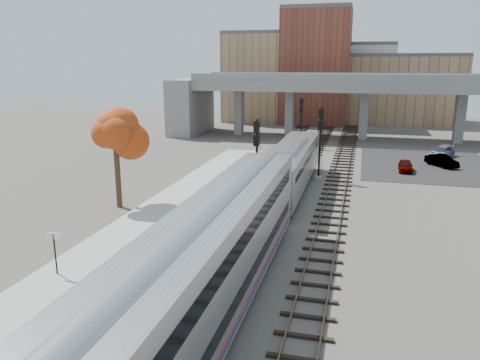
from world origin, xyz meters
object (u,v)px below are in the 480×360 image
at_px(signal_mast_far, 301,123).
at_px(tree, 115,135).
at_px(car_c, 442,152).
at_px(signal_mast_near, 257,163).
at_px(coach, 212,265).
at_px(signal_mast_mid, 320,144).
at_px(locomotive, 291,166).
at_px(car_a, 406,166).
at_px(car_b, 442,161).

height_order(signal_mast_far, tree, tree).
distance_m(signal_mast_far, car_c, 17.81).
xyz_separation_m(signal_mast_near, tree, (-10.24, -3.67, 2.39)).
bearing_deg(coach, tree, 130.68).
bearing_deg(car_c, signal_mast_mid, -103.05).
distance_m(coach, tree, 19.15).
bearing_deg(signal_mast_far, signal_mast_mid, -76.80).
bearing_deg(signal_mast_far, signal_mast_near, -90.00).
bearing_deg(signal_mast_far, tree, -108.49).
distance_m(locomotive, signal_mast_near, 5.15).
relative_size(signal_mast_far, car_c, 1.44).
bearing_deg(tree, signal_mast_mid, 42.52).
xyz_separation_m(signal_mast_mid, signal_mast_far, (-4.10, 17.48, -0.29)).
distance_m(tree, car_c, 39.16).
relative_size(signal_mast_far, car_a, 1.89).
bearing_deg(tree, signal_mast_far, 71.51).
height_order(signal_mast_near, signal_mast_far, signal_mast_near).
height_order(tree, car_c, tree).
relative_size(signal_mast_far, tree, 0.85).
height_order(signal_mast_near, tree, tree).
bearing_deg(locomotive, signal_mast_near, -114.62).
xyz_separation_m(coach, signal_mast_mid, (2.00, 27.50, 0.66)).
distance_m(signal_mast_near, tree, 11.13).
bearing_deg(signal_mast_near, locomotive, 65.38).
xyz_separation_m(signal_mast_near, signal_mast_far, (0.00, 26.95, -0.17)).
bearing_deg(locomotive, car_b, 43.58).
bearing_deg(car_a, tree, -139.11).
bearing_deg(signal_mast_mid, signal_mast_far, 103.20).
bearing_deg(car_c, signal_mast_near, -96.28).
height_order(signal_mast_mid, car_a, signal_mast_mid).
bearing_deg(car_b, car_c, 46.38).
distance_m(coach, car_b, 39.20).
height_order(locomotive, tree, tree).
bearing_deg(car_b, signal_mast_mid, 179.91).
bearing_deg(car_b, locomotive, -171.95).
distance_m(signal_mast_near, signal_mast_far, 26.95).
xyz_separation_m(coach, signal_mast_far, (-2.10, 44.98, 0.37)).
bearing_deg(car_c, signal_mast_far, -160.77).
relative_size(coach, tree, 3.24).
bearing_deg(signal_mast_mid, car_c, 47.04).
bearing_deg(tree, signal_mast_near, 19.71).
height_order(car_a, car_b, car_b).
bearing_deg(signal_mast_mid, locomotive, -112.23).
xyz_separation_m(locomotive, car_b, (14.47, 13.77, -1.59)).
relative_size(car_b, car_c, 0.86).
xyz_separation_m(signal_mast_far, car_a, (12.58, -11.98, -2.53)).
xyz_separation_m(coach, tree, (-12.34, 14.35, 2.93)).
relative_size(locomotive, car_a, 5.48).
distance_m(signal_mast_mid, car_b, 15.55).
bearing_deg(car_c, coach, -80.15).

